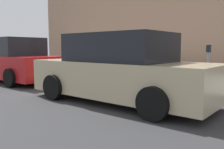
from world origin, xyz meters
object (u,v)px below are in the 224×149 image
object	(u,v)px
suitcase_olive_4	(119,72)
parked_car_red_1	(13,61)
suitcase_red_3	(126,72)
parking_meter	(208,60)
suitcase_teal_5	(108,68)
suitcase_black_0	(163,74)
suitcase_maroon_2	(138,73)
parked_car_beige_0	(119,70)
suitcase_navy_1	(149,75)
fire_hydrant	(97,67)
bollard_post	(83,65)

from	to	relation	value
suitcase_olive_4	parked_car_red_1	size ratio (longest dim) A/B	0.17
suitcase_red_3	parking_meter	distance (m)	2.98
suitcase_teal_5	suitcase_olive_4	bearing A→B (deg)	-165.37
suitcase_black_0	suitcase_maroon_2	xyz separation A→B (m)	(1.00, 0.02, -0.02)
suitcase_olive_4	parked_car_beige_0	world-z (taller)	parked_car_beige_0
suitcase_black_0	suitcase_maroon_2	world-z (taller)	suitcase_black_0
suitcase_navy_1	fire_hydrant	bearing A→B (deg)	-1.03
suitcase_maroon_2	fire_hydrant	xyz separation A→B (m)	(2.14, 0.02, 0.10)
bollard_post	parked_car_red_1	xyz separation A→B (m)	(1.46, 2.43, 0.21)
suitcase_black_0	suitcase_red_3	distance (m)	1.51
suitcase_black_0	parking_meter	world-z (taller)	parking_meter
fire_hydrant	suitcase_maroon_2	bearing A→B (deg)	-179.45
suitcase_navy_1	suitcase_teal_5	xyz separation A→B (m)	(1.96, 0.01, 0.11)
suitcase_maroon_2	parking_meter	world-z (taller)	parking_meter
suitcase_maroon_2	suitcase_red_3	world-z (taller)	suitcase_maroon_2
suitcase_maroon_2	parked_car_red_1	size ratio (longest dim) A/B	0.18
suitcase_black_0	bollard_post	size ratio (longest dim) A/B	1.02
suitcase_teal_5	bollard_post	xyz separation A→B (m)	(1.39, 0.09, 0.07)
suitcase_black_0	suitcase_teal_5	xyz separation A→B (m)	(2.44, 0.10, 0.07)
suitcase_navy_1	suitcase_maroon_2	world-z (taller)	suitcase_maroon_2
suitcase_navy_1	parked_car_red_1	distance (m)	5.45
suitcase_navy_1	suitcase_olive_4	size ratio (longest dim) A/B	1.03
suitcase_olive_4	parked_car_red_1	bearing A→B (deg)	38.41
suitcase_olive_4	parked_car_red_1	world-z (taller)	parked_car_red_1
bollard_post	parked_car_red_1	size ratio (longest dim) A/B	0.19
suitcase_maroon_2	parked_car_beige_0	size ratio (longest dim) A/B	0.18
suitcase_black_0	suitcase_navy_1	size ratio (longest dim) A/B	1.07
suitcase_black_0	fire_hydrant	xyz separation A→B (m)	(3.14, 0.04, 0.08)
suitcase_red_3	suitcase_olive_4	bearing A→B (deg)	-14.70
suitcase_teal_5	bollard_post	bearing A→B (deg)	3.85
suitcase_navy_1	suitcase_maroon_2	size ratio (longest dim) A/B	0.97
suitcase_navy_1	suitcase_red_3	bearing A→B (deg)	-0.01
suitcase_red_3	suitcase_olive_4	size ratio (longest dim) A/B	1.03
bollard_post	suitcase_black_0	bearing A→B (deg)	-177.17
suitcase_red_3	parking_meter	xyz separation A→B (m)	(-2.91, -0.30, 0.55)
fire_hydrant	suitcase_teal_5	bearing A→B (deg)	175.38
suitcase_navy_1	suitcase_maroon_2	xyz separation A→B (m)	(0.52, -0.07, 0.02)
suitcase_navy_1	parking_meter	xyz separation A→B (m)	(-1.89, -0.30, 0.56)
suitcase_navy_1	suitcase_olive_4	xyz separation A→B (m)	(1.47, -0.12, 0.00)
suitcase_maroon_2	parking_meter	size ratio (longest dim) A/B	0.69
suitcase_teal_5	bollard_post	world-z (taller)	suitcase_teal_5
fire_hydrant	parking_meter	xyz separation A→B (m)	(-4.54, -0.25, 0.44)
suitcase_black_0	parked_car_beige_0	world-z (taller)	parked_car_beige_0
suitcase_red_3	suitcase_maroon_2	bearing A→B (deg)	-172.36
suitcase_teal_5	parked_car_beige_0	xyz separation A→B (m)	(-2.78, 2.52, 0.26)
suitcase_navy_1	parked_car_beige_0	world-z (taller)	parked_car_beige_0
suitcase_maroon_2	fire_hydrant	size ratio (longest dim) A/B	1.19
suitcase_red_3	suitcase_navy_1	bearing A→B (deg)	179.99
suitcase_teal_5	parked_car_beige_0	world-z (taller)	parked_car_beige_0
parking_meter	suitcase_red_3	bearing A→B (deg)	5.84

